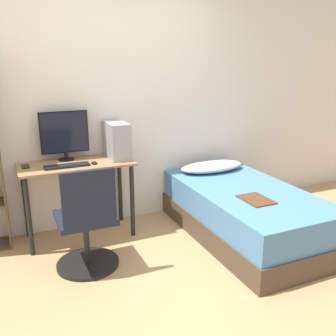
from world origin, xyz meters
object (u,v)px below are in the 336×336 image
object	(u,v)px
bed	(245,213)
monitor	(65,134)
office_chair	(87,230)
pc_tower	(117,140)
keyboard	(67,166)

from	to	relation	value
bed	monitor	distance (m)	1.97
bed	office_chair	bearing A→B (deg)	179.47
office_chair	pc_tower	distance (m)	1.04
bed	keyboard	bearing A→B (deg)	160.81
keyboard	pc_tower	size ratio (longest dim) A/B	1.03
monitor	office_chair	bearing A→B (deg)	-89.80
pc_tower	monitor	bearing A→B (deg)	166.13
bed	keyboard	distance (m)	1.82
office_chair	monitor	size ratio (longest dim) A/B	1.91
bed	pc_tower	distance (m)	1.50
office_chair	pc_tower	xyz separation A→B (m)	(0.49, 0.70, 0.60)
keyboard	monitor	bearing A→B (deg)	81.60
monitor	bed	bearing A→B (deg)	-27.56
monitor	pc_tower	bearing A→B (deg)	-13.87
bed	keyboard	size ratio (longest dim) A/B	4.51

